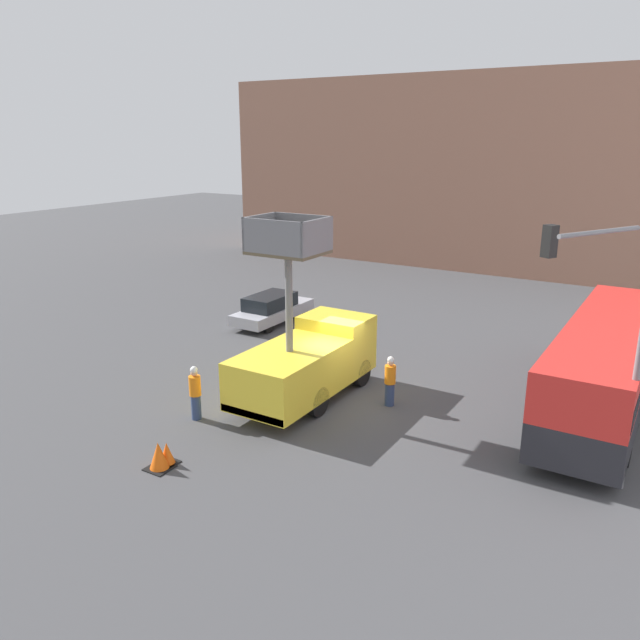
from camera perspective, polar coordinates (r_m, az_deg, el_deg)
ground_plane at (r=22.12m, az=2.10°, el=-7.07°), size 120.00×120.00×0.00m
building_backdrop_far at (r=46.32m, az=19.54°, el=12.56°), size 44.00×10.00×12.80m
utility_truck at (r=21.53m, az=-1.21°, el=-3.52°), size 2.45×6.11×6.44m
city_bus at (r=22.48m, az=24.74°, el=-3.40°), size 2.53×11.43×3.03m
traffic_light_pole at (r=17.51m, az=24.79°, el=0.71°), size 2.99×2.74×6.80m
road_worker_near_truck at (r=20.55m, az=-11.33°, el=-6.55°), size 0.38×0.38×1.82m
road_worker_directing at (r=21.29m, az=6.42°, el=-5.58°), size 0.38×0.38×1.76m
traffic_cone_near_truck at (r=18.33m, az=-13.82°, el=-11.80°), size 0.56×0.56×0.64m
traffic_cone_mid_road at (r=18.10m, az=-14.52°, el=-11.97°), size 0.69×0.69×0.79m
parked_car_curbside at (r=30.56m, az=-4.41°, el=1.06°), size 1.76×4.78×1.45m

